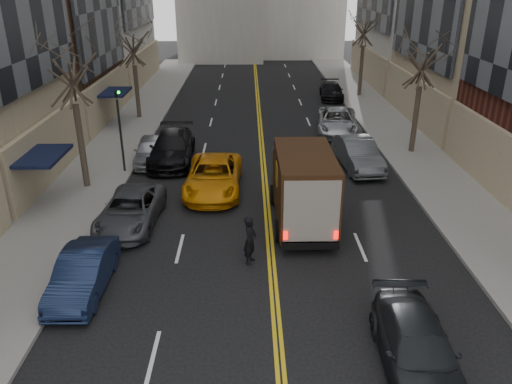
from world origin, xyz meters
TOP-DOWN VIEW (x-y plane):
  - sidewalk_left at (-9.00, 27.00)m, footprint 4.00×66.00m
  - sidewalk_right at (9.00, 27.00)m, footprint 4.00×66.00m
  - tree_lf_mid at (-8.80, 20.00)m, footprint 3.20×3.20m
  - tree_lf_far at (-8.80, 33.00)m, footprint 3.20×3.20m
  - tree_rt_mid at (8.80, 25.00)m, footprint 3.20×3.20m
  - tree_rt_far at (8.80, 40.00)m, footprint 3.20×3.20m
  - traffic_signal at (-7.39, 22.00)m, footprint 0.29×0.26m
  - ups_truck at (1.42, 16.13)m, footprint 2.49×5.96m
  - observer_sedan at (3.58, 7.44)m, footprint 2.11×4.77m
  - taxi at (-2.51, 19.57)m, footprint 2.70×5.64m
  - pedestrian at (-0.78, 12.94)m, footprint 0.63×0.78m
  - parked_lf_b at (-6.30, 11.23)m, footprint 1.47×4.16m
  - parked_lf_c at (-5.77, 16.06)m, footprint 2.49×4.97m
  - parked_lf_d at (-5.10, 23.78)m, footprint 2.38×5.66m
  - parked_lf_e at (-6.30, 23.70)m, footprint 2.00×4.27m
  - parked_rt_a at (5.10, 22.64)m, footprint 2.16×5.03m
  - parked_rt_b at (5.10, 29.32)m, footprint 3.24×5.84m
  - parked_rt_c at (6.25, 39.23)m, footprint 2.24×4.72m

SIDE VIEW (x-z plane):
  - sidewalk_left at x=-9.00m, z-range 0.00..0.15m
  - sidewalk_right at x=9.00m, z-range 0.00..0.15m
  - parked_rt_c at x=6.25m, z-range 0.00..1.33m
  - parked_lf_c at x=-5.77m, z-range 0.00..1.35m
  - observer_sedan at x=3.58m, z-range 0.00..1.36m
  - parked_lf_b at x=-6.30m, z-range 0.00..1.37m
  - parked_lf_e at x=-6.30m, z-range 0.00..1.41m
  - parked_rt_b at x=5.10m, z-range 0.00..1.54m
  - taxi at x=-2.51m, z-range 0.00..1.55m
  - parked_rt_a at x=5.10m, z-range 0.00..1.61m
  - parked_lf_d at x=-5.10m, z-range 0.00..1.63m
  - pedestrian at x=-0.78m, z-range 0.00..1.86m
  - ups_truck at x=1.42m, z-range 0.01..3.26m
  - traffic_signal at x=-7.39m, z-range 0.47..5.17m
  - tree_lf_far at x=-8.80m, z-range 1.97..10.08m
  - tree_rt_mid at x=8.80m, z-range 2.01..10.33m
  - tree_lf_mid at x=-8.80m, z-range 2.14..11.05m
  - tree_rt_far at x=8.80m, z-range 2.19..11.29m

